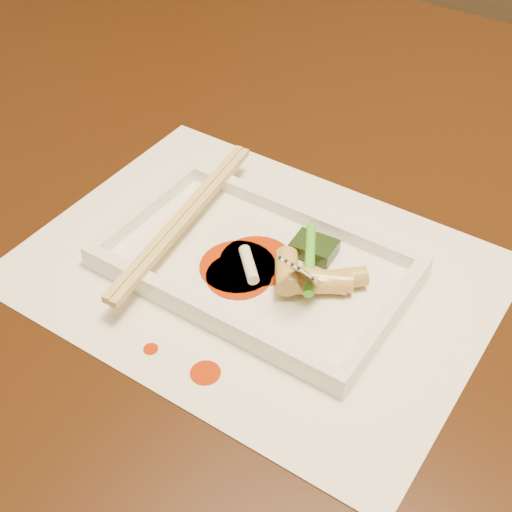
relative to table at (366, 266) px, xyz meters
The scene contains 22 objects.
table is the anchor object (origin of this frame).
placemat 0.19m from the table, 103.22° to the right, with size 0.40×0.30×0.00m, color white.
sauce_splatter_a 0.29m from the table, 91.63° to the right, with size 0.02×0.02×0.00m, color #A62A04.
sauce_splatter_b 0.31m from the table, 101.63° to the right, with size 0.01×0.01×0.00m, color #A62A04.
plate_base 0.20m from the table, 103.22° to the right, with size 0.26×0.16×0.01m, color white.
plate_rim_far 0.15m from the table, 113.47° to the right, with size 0.26×0.01×0.01m, color white.
plate_rim_near 0.27m from the table, 99.14° to the right, with size 0.26×0.01×0.01m, color white.
plate_rim_left 0.26m from the table, 135.12° to the right, with size 0.01×0.14×0.01m, color white.
plate_rim_right 0.22m from the table, 61.88° to the right, with size 0.01×0.14×0.01m, color white.
veg_piece 0.17m from the table, 91.35° to the right, with size 0.04×0.03×0.01m, color black.
scallion_white 0.22m from the table, 101.57° to the right, with size 0.01×0.01×0.04m, color #EAEACC.
scallion_green 0.19m from the table, 88.32° to the right, with size 0.01×0.01×0.09m, color green.
chopstick_a 0.24m from the table, 126.63° to the right, with size 0.01×0.24×0.01m, color #D3B969.
chopstick_b 0.23m from the table, 124.76° to the right, with size 0.01×0.24×0.01m, color #D3B969.
fork 0.24m from the table, 77.35° to the right, with size 0.09×0.10×0.14m, color silver, non-canonical shape.
sauce_blob_0 0.20m from the table, 104.01° to the right, with size 0.07×0.07×0.00m, color #A62A04.
sauce_blob_1 0.21m from the table, 105.95° to the right, with size 0.07×0.07×0.00m, color #A62A04.
sauce_blob_2 0.22m from the table, 102.95° to the right, with size 0.06×0.06×0.00m, color #A62A04.
rice_cake_0 0.19m from the table, 76.78° to the right, with size 0.02×0.02×0.05m, color tan.
rice_cake_1 0.20m from the table, 80.35° to the right, with size 0.02×0.02×0.05m, color tan.
rice_cake_2 0.21m from the table, 90.85° to the right, with size 0.02×0.02×0.04m, color tan.
rice_cake_3 0.20m from the table, 81.93° to the right, with size 0.02×0.02×0.05m, color tan.
Camera 1 is at (0.21, -0.54, 1.19)m, focal length 50.00 mm.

